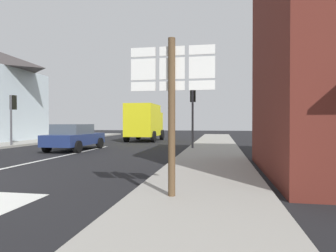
{
  "coord_description": "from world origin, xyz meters",
  "views": [
    {
      "loc": [
        7.2,
        -5.54,
        1.57
      ],
      "look_at": [
        4.28,
        10.65,
        1.36
      ],
      "focal_mm": 30.74,
      "sensor_mm": 36.0,
      "label": 1
    }
  ],
  "objects_px": {
    "traffic_light_near_right": "(193,103)",
    "delivery_truck": "(145,121)",
    "route_sign_post": "(172,100)",
    "sedan_far": "(75,137)",
    "traffic_light_near_left": "(13,109)"
  },
  "relations": [
    {
      "from": "delivery_truck",
      "to": "traffic_light_near_left",
      "type": "relative_size",
      "value": 1.52
    },
    {
      "from": "route_sign_post",
      "to": "traffic_light_near_right",
      "type": "distance_m",
      "value": 10.71
    },
    {
      "from": "sedan_far",
      "to": "traffic_light_near_right",
      "type": "bearing_deg",
      "value": 10.99
    },
    {
      "from": "route_sign_post",
      "to": "traffic_light_near_right",
      "type": "bearing_deg",
      "value": 93.08
    },
    {
      "from": "delivery_truck",
      "to": "traffic_light_near_right",
      "type": "relative_size",
      "value": 1.38
    },
    {
      "from": "sedan_far",
      "to": "traffic_light_near_right",
      "type": "xyz_separation_m",
      "value": [
        6.53,
        1.27,
        1.92
      ]
    },
    {
      "from": "traffic_light_near_right",
      "to": "delivery_truck",
      "type": "bearing_deg",
      "value": 123.15
    },
    {
      "from": "traffic_light_near_right",
      "to": "traffic_light_near_left",
      "type": "height_order",
      "value": "traffic_light_near_right"
    },
    {
      "from": "traffic_light_near_right",
      "to": "traffic_light_near_left",
      "type": "distance_m",
      "value": 11.42
    },
    {
      "from": "delivery_truck",
      "to": "traffic_light_near_left",
      "type": "bearing_deg",
      "value": -132.64
    },
    {
      "from": "traffic_light_near_right",
      "to": "traffic_light_near_left",
      "type": "xyz_separation_m",
      "value": [
        -11.41,
        -0.03,
        -0.25
      ]
    },
    {
      "from": "sedan_far",
      "to": "delivery_truck",
      "type": "distance_m",
      "value": 8.73
    },
    {
      "from": "route_sign_post",
      "to": "traffic_light_near_right",
      "type": "height_order",
      "value": "traffic_light_near_right"
    },
    {
      "from": "delivery_truck",
      "to": "traffic_light_near_left",
      "type": "height_order",
      "value": "traffic_light_near_left"
    },
    {
      "from": "sedan_far",
      "to": "traffic_light_near_right",
      "type": "height_order",
      "value": "traffic_light_near_right"
    }
  ]
}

